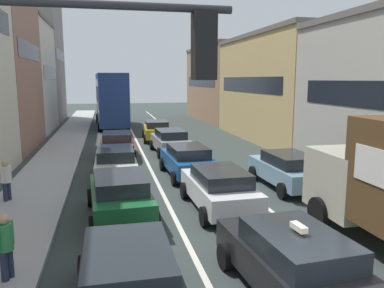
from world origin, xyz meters
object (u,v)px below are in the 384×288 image
Objects in this scene: sedan_left_lane_fourth at (117,144)px; bus_mid_queue_primary at (111,98)px; traffic_light_pole at (50,140)px; taxi_centre_lane_front at (293,261)px; sedan_centre_lane_second at (219,188)px; pedestrian_far_sidewalk at (6,179)px; sedan_left_lane_third at (116,162)px; wagon_left_lane_second at (120,195)px; pedestrian_mid_sidewalk at (5,245)px; hatchback_centre_lane_third at (187,160)px; sedan_right_lane_behind_truck at (288,169)px; sedan_centre_lane_fifth at (157,130)px; coupe_centre_lane_fourth at (170,141)px; sedan_left_lane_front at (128,279)px.

sedan_left_lane_fourth is 14.84m from bus_mid_queue_primary.
taxi_centre_lane_front is at bearing 25.04° from traffic_light_pole.
pedestrian_far_sidewalk reaches higher than sedan_centre_lane_second.
traffic_light_pole reaches higher than sedan_left_lane_third.
wagon_left_lane_second and sedan_left_lane_third have the same top height.
wagon_left_lane_second is 2.65× the size of pedestrian_mid_sidewalk.
hatchback_centre_lane_third is (4.29, 12.52, -3.02)m from traffic_light_pole.
sedan_right_lane_behind_truck is (3.61, 2.07, 0.00)m from sedan_centre_lane_second.
wagon_left_lane_second is (-3.43, -0.09, 0.00)m from sedan_centre_lane_second.
wagon_left_lane_second is 16.49m from sedan_centre_lane_fifth.
wagon_left_lane_second is (-3.36, 5.55, -0.00)m from taxi_centre_lane_front.
taxi_centre_lane_front is 16.35m from coupe_centre_lane_fourth.
bus_mid_queue_primary is (-3.26, 30.57, 2.03)m from taxi_centre_lane_front.
wagon_left_lane_second is 1.02× the size of sedan_right_lane_behind_truck.
hatchback_centre_lane_third is (3.33, 10.46, 0.00)m from sedan_left_lane_front.
traffic_light_pole reaches higher than wagon_left_lane_second.
coupe_centre_lane_fourth and sedan_right_lane_behind_truck have the same top height.
traffic_light_pole is 1.28× the size of sedan_left_lane_third.
pedestrian_far_sidewalk is (-3.99, -2.76, 0.15)m from sedan_left_lane_third.
wagon_left_lane_second is 5.12m from sedan_left_lane_third.
pedestrian_mid_sidewalk is 1.00× the size of pedestrian_far_sidewalk.
sedan_centre_lane_fifth is at bearing -16.29° from sedan_left_lane_third.
sedan_right_lane_behind_truck is at bearing -76.34° from wagon_left_lane_second.
traffic_light_pole reaches higher than pedestrian_far_sidewalk.
pedestrian_far_sidewalk is at bearing 136.33° from coupe_centre_lane_fourth.
sedan_left_lane_fourth is (0.21, 5.20, 0.00)m from sedan_left_lane_third.
sedan_centre_lane_second is at bearing 118.90° from sedan_right_lane_behind_truck.
traffic_light_pole is 19.15m from coupe_centre_lane_fourth.
sedan_right_lane_behind_truck is (8.04, 9.74, -3.02)m from traffic_light_pole.
pedestrian_mid_sidewalk is at bearing 69.29° from taxi_centre_lane_front.
sedan_left_lane_fourth is 2.61× the size of pedestrian_far_sidewalk.
sedan_left_lane_front and wagon_left_lane_second have the same top height.
sedan_left_lane_front and hatchback_centre_lane_third have the same top height.
bus_mid_queue_primary is at bearing -70.40° from pedestrian_mid_sidewalk.
sedan_centre_lane_second is 0.99× the size of wagon_left_lane_second.
sedan_centre_lane_second is at bearing -174.81° from bus_mid_queue_primary.
coupe_centre_lane_fourth is at bearing -21.01° from wagon_left_lane_second.
sedan_right_lane_behind_truck is at bearing 50.47° from traffic_light_pole.
traffic_light_pole is at bearing 175.93° from sedan_left_lane_third.
coupe_centre_lane_fourth is at bearing 76.45° from traffic_light_pole.
sedan_left_lane_fourth is at bearing -4.43° from wagon_left_lane_second.
sedan_centre_lane_second is at bearing -91.87° from wagon_left_lane_second.
pedestrian_far_sidewalk is at bearing 155.23° from sedan_centre_lane_fifth.
traffic_light_pole reaches higher than coupe_centre_lane_fourth.
taxi_centre_lane_front is at bearing 178.27° from hatchback_centre_lane_third.
traffic_light_pole is 1.27× the size of sedan_centre_lane_second.
hatchback_centre_lane_third is at bearing -3.45° from taxi_centre_lane_front.
sedan_centre_lane_fifth is 2.64× the size of pedestrian_mid_sidewalk.
taxi_centre_lane_front is 30.81m from bus_mid_queue_primary.
bus_mid_queue_primary is (-3.32, 24.93, 2.03)m from sedan_centre_lane_second.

